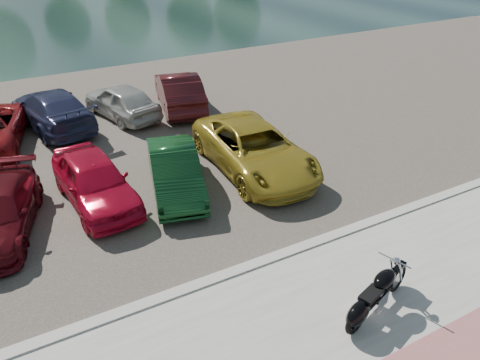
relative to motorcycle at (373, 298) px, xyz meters
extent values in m
plane|color=#595447|center=(-0.48, 0.53, -0.56)|extent=(200.00, 200.00, 0.00)
cube|color=#9C9993|center=(-0.48, -0.47, -0.51)|extent=(60.00, 6.00, 0.10)
cube|color=#9C9993|center=(-0.48, 2.53, -0.49)|extent=(60.00, 0.30, 0.14)
cube|color=#3C3730|center=(-0.48, 11.53, -0.54)|extent=(60.00, 18.00, 0.04)
cube|color=#1A2E2C|center=(-0.48, 40.53, -0.56)|extent=(120.00, 40.00, 0.00)
torus|color=black|center=(1.00, 0.31, -0.12)|extent=(0.68, 0.32, 0.68)
torus|color=black|center=(-0.58, -0.19, -0.12)|extent=(0.68, 0.32, 0.68)
cylinder|color=#B2B2B7|center=(1.00, 0.31, -0.12)|extent=(0.46, 0.20, 0.46)
cylinder|color=#B2B2B7|center=(-0.58, -0.19, -0.12)|extent=(0.46, 0.20, 0.46)
cylinder|color=silver|center=(0.89, 0.17, 0.18)|extent=(0.33, 0.15, 0.63)
cylinder|color=silver|center=(0.83, 0.36, 0.18)|extent=(0.33, 0.15, 0.63)
cylinder|color=silver|center=(0.68, 0.21, 0.57)|extent=(0.26, 0.73, 0.04)
sphere|color=silver|center=(0.78, 0.24, 0.49)|extent=(0.20, 0.20, 0.16)
sphere|color=silver|center=(0.84, 0.26, 0.49)|extent=(0.14, 0.14, 0.11)
cube|color=black|center=(1.00, 0.31, 0.19)|extent=(0.47, 0.27, 0.06)
cube|color=black|center=(0.21, 0.06, -0.18)|extent=(1.17, 0.46, 0.08)
cube|color=silver|center=(0.16, 0.05, -0.11)|extent=(0.53, 0.44, 0.34)
cylinder|color=silver|center=(0.26, 0.08, 0.09)|extent=(0.29, 0.25, 0.27)
cylinder|color=silver|center=(0.07, 0.02, 0.09)|extent=(0.29, 0.25, 0.27)
ellipsoid|color=black|center=(0.38, 0.11, 0.26)|extent=(0.76, 0.55, 0.32)
cube|color=black|center=(-0.12, -0.05, 0.20)|extent=(0.61, 0.43, 0.10)
ellipsoid|color=black|center=(-0.53, -0.17, 0.00)|extent=(0.80, 0.54, 0.50)
cube|color=black|center=(-0.58, -0.19, -0.07)|extent=(0.44, 0.29, 0.30)
cylinder|color=silver|center=(-0.17, 0.11, -0.24)|extent=(1.08, 0.42, 0.09)
cylinder|color=silver|center=(-0.17, 0.11, -0.16)|extent=(1.08, 0.42, 0.09)
cylinder|color=#B2B2B7|center=(0.12, -0.16, -0.33)|extent=(0.07, 0.14, 0.22)
imported|color=red|center=(-3.88, 7.20, 0.19)|extent=(2.01, 4.27, 1.41)
imported|color=#113F1B|center=(-1.63, 6.70, 0.14)|extent=(2.35, 4.21, 1.31)
imported|color=#AB9227|center=(1.12, 6.72, 0.22)|extent=(2.66, 5.45, 1.49)
imported|color=#292E51|center=(-3.98, 13.51, 0.21)|extent=(2.88, 5.31, 1.46)
imported|color=#B5B5B0|center=(-1.36, 13.23, 0.16)|extent=(2.58, 4.30, 1.37)
imported|color=#431115|center=(1.08, 13.06, 0.23)|extent=(2.57, 4.82, 1.51)
camera|label=1|loc=(-5.75, -4.89, 6.86)|focal=35.00mm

